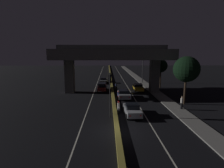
{
  "coord_description": "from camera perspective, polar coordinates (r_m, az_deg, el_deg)",
  "views": [
    {
      "loc": [
        -0.89,
        -15.75,
        7.33
      ],
      "look_at": [
        0.03,
        21.31,
        1.0
      ],
      "focal_mm": 28.0,
      "sensor_mm": 36.0,
      "label": 1
    }
  ],
  "objects": [
    {
      "name": "street_lamp",
      "position": [
        45.28,
        9.65,
        6.68
      ],
      "size": [
        2.35,
        0.32,
        8.61
      ],
      "color": "#2D2D30",
      "rests_on": "ground_plane"
    },
    {
      "name": "motorcycle_red_filtering_mid",
      "position": [
        28.5,
        2.11,
        -3.94
      ],
      "size": [
        0.34,
        1.84,
        1.45
      ],
      "rotation": [
        0.0,
        0.0,
        1.51
      ],
      "color": "black",
      "rests_on": "ground_plane"
    },
    {
      "name": "car_grey_second_oncoming",
      "position": [
        44.99,
        -2.73,
        1.21
      ],
      "size": [
        2.06,
        4.58,
        1.38
      ],
      "rotation": [
        0.0,
        0.0,
        -1.61
      ],
      "color": "#515459",
      "rests_on": "ground_plane"
    },
    {
      "name": "motorcycle_black_filtering_far",
      "position": [
        36.68,
        1.28,
        -0.9
      ],
      "size": [
        0.33,
        1.8,
        1.37
      ],
      "rotation": [
        0.0,
        0.0,
        1.6
      ],
      "color": "black",
      "rests_on": "ground_plane"
    },
    {
      "name": "traffic_light_left_of_median",
      "position": [
        20.15,
        -0.69,
        -1.03
      ],
      "size": [
        0.3,
        0.49,
        5.26
      ],
      "color": "black",
      "rests_on": "ground_plane"
    },
    {
      "name": "car_silver_second",
      "position": [
        29.32,
        3.9,
        -3.24
      ],
      "size": [
        2.07,
        4.29,
        1.48
      ],
      "rotation": [
        0.0,
        0.0,
        1.57
      ],
      "color": "gray",
      "rests_on": "ground_plane"
    },
    {
      "name": "median_divider",
      "position": [
        51.26,
        -0.42,
        1.68
      ],
      "size": [
        0.48,
        126.0,
        0.37
      ],
      "primitive_type": "cube",
      "color": "olive",
      "rests_on": "ground_plane"
    },
    {
      "name": "roadside_tree_kerbside_near",
      "position": [
        27.43,
        23.13,
        4.43
      ],
      "size": [
        3.73,
        3.73,
        7.07
      ],
      "color": "#2D2116",
      "rests_on": "ground_plane"
    },
    {
      "name": "pedestrian_on_sidewalk",
      "position": [
        25.13,
        21.81,
        -5.67
      ],
      "size": [
        0.34,
        0.34,
        1.7
      ],
      "color": "black",
      "rests_on": "sidewalk_right"
    },
    {
      "name": "car_taxi_yellow_third",
      "position": [
        35.91,
        8.5,
        -0.99
      ],
      "size": [
        1.97,
        4.66,
        1.44
      ],
      "rotation": [
        0.0,
        0.0,
        1.54
      ],
      "color": "gold",
      "rests_on": "ground_plane"
    },
    {
      "name": "car_silver_lead",
      "position": [
        21.37,
        6.6,
        -8.29
      ],
      "size": [
        1.94,
        4.16,
        1.49
      ],
      "rotation": [
        0.0,
        0.0,
        1.61
      ],
      "color": "gray",
      "rests_on": "ground_plane"
    },
    {
      "name": "car_dark_red_lead_oncoming",
      "position": [
        35.57,
        -3.25,
        -0.86
      ],
      "size": [
        1.89,
        4.39,
        1.59
      ],
      "rotation": [
        0.0,
        0.0,
        -1.56
      ],
      "color": "#591414",
      "rests_on": "ground_plane"
    },
    {
      "name": "elevated_overpass",
      "position": [
        33.43,
        0.1,
        9.06
      ],
      "size": [
        20.88,
        11.17,
        9.06
      ],
      "color": "#5B5956",
      "rests_on": "ground_plane"
    },
    {
      "name": "roadside_tree_kerbside_mid",
      "position": [
        39.74,
        15.69,
        5.65
      ],
      "size": [
        2.81,
        2.81,
        6.23
      ],
      "color": "#2D2116",
      "rests_on": "ground_plane"
    },
    {
      "name": "sidewalk_right",
      "position": [
        45.3,
        10.36,
        0.3
      ],
      "size": [
        2.16,
        126.0,
        0.12
      ],
      "primitive_type": "cube",
      "color": "slate",
      "rests_on": "ground_plane"
    },
    {
      "name": "lane_line_right_inner",
      "position": [
        51.47,
        3.6,
        1.49
      ],
      "size": [
        0.12,
        126.0,
        0.0
      ],
      "primitive_type": "cube",
      "color": "beige",
      "rests_on": "ground_plane"
    },
    {
      "name": "ground_plane",
      "position": [
        17.39,
        1.7,
        -15.23
      ],
      "size": [
        200.0,
        200.0,
        0.0
      ],
      "primitive_type": "plane",
      "color": "black"
    },
    {
      "name": "lane_line_left_inner",
      "position": [
        51.35,
        -4.44,
        1.46
      ],
      "size": [
        0.12,
        126.0,
        0.0
      ],
      "primitive_type": "cube",
      "color": "beige",
      "rests_on": "ground_plane"
    },
    {
      "name": "motorcycle_white_filtering_near",
      "position": [
        22.54,
        2.17,
        -7.64
      ],
      "size": [
        0.32,
        1.74,
        1.44
      ],
      "rotation": [
        0.0,
        0.0,
        1.58
      ],
      "color": "black",
      "rests_on": "ground_plane"
    }
  ]
}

